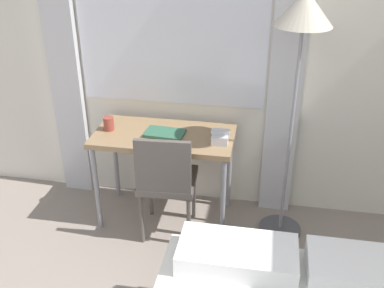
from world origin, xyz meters
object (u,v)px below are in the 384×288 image
object	(u,v)px
book	(165,133)
mug	(109,124)
telephone	(220,137)
desk_chair	(166,178)
standing_lamp	(301,39)
desk	(164,143)

from	to	relation	value
book	mug	bearing A→B (deg)	178.73
telephone	book	size ratio (longest dim) A/B	0.54
telephone	book	distance (m)	0.41
desk_chair	mug	world-z (taller)	desk_chair
book	standing_lamp	bearing A→B (deg)	-1.41
standing_lamp	mug	bearing A→B (deg)	178.63
desk	mug	world-z (taller)	mug
desk_chair	mug	bearing A→B (deg)	151.39
desk_chair	book	bearing A→B (deg)	100.80
mug	desk	bearing A→B (deg)	0.42
telephone	book	world-z (taller)	telephone
desk	telephone	world-z (taller)	telephone
book	desk_chair	bearing A→B (deg)	-75.48
desk	book	world-z (taller)	book
telephone	mug	bearing A→B (deg)	176.90
desk_chair	mug	xyz separation A→B (m)	(-0.48, 0.22, 0.28)
book	telephone	bearing A→B (deg)	-4.97
standing_lamp	mug	world-z (taller)	standing_lamp
desk_chair	book	distance (m)	0.33
telephone	standing_lamp	bearing A→B (deg)	1.67
mug	book	bearing A→B (deg)	-1.27
desk_chair	mug	distance (m)	0.60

